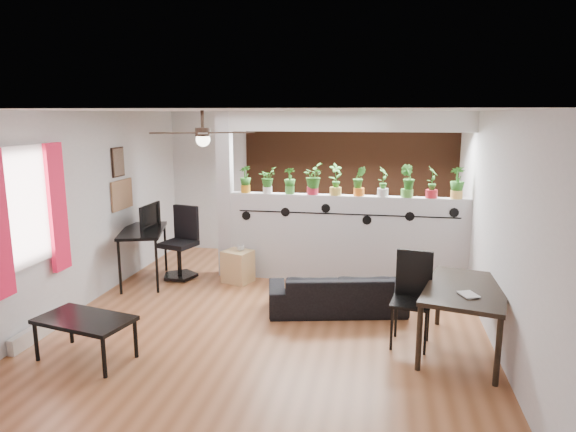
# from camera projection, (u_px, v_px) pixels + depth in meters

# --- Properties ---
(room_shell) EXTENTS (6.30, 7.10, 2.90)m
(room_shell) POSITION_uv_depth(u_px,v_px,m) (274.00, 216.00, 6.43)
(room_shell) COLOR brown
(room_shell) RESTS_ON ground
(partition_wall) EXTENTS (3.60, 0.18, 1.35)m
(partition_wall) POSITION_uv_depth(u_px,v_px,m) (346.00, 239.00, 7.85)
(partition_wall) COLOR #BCBCC1
(partition_wall) RESTS_ON ground
(ceiling_header) EXTENTS (3.60, 0.18, 0.30)m
(ceiling_header) POSITION_uv_depth(u_px,v_px,m) (349.00, 121.00, 7.50)
(ceiling_header) COLOR silver
(ceiling_header) RESTS_ON room_shell
(pier_column) EXTENTS (0.22, 0.20, 2.60)m
(pier_column) POSITION_uv_depth(u_px,v_px,m) (225.00, 195.00, 8.07)
(pier_column) COLOR #BCBCC1
(pier_column) RESTS_ON ground
(brick_panel) EXTENTS (3.90, 0.05, 2.60)m
(brick_panel) POSITION_uv_depth(u_px,v_px,m) (353.00, 185.00, 9.15)
(brick_panel) COLOR #974E2C
(brick_panel) RESTS_ON ground
(vine_decal) EXTENTS (3.31, 0.01, 0.30)m
(vine_decal) POSITION_uv_depth(u_px,v_px,m) (346.00, 214.00, 7.68)
(vine_decal) COLOR black
(vine_decal) RESTS_ON partition_wall
(window_assembly) EXTENTS (0.09, 1.30, 1.55)m
(window_assembly) POSITION_uv_depth(u_px,v_px,m) (27.00, 210.00, 5.69)
(window_assembly) COLOR white
(window_assembly) RESTS_ON room_shell
(baseboard_heater) EXTENTS (0.08, 1.00, 0.18)m
(baseboard_heater) POSITION_uv_depth(u_px,v_px,m) (40.00, 330.00, 5.97)
(baseboard_heater) COLOR silver
(baseboard_heater) RESTS_ON ground
(corkboard) EXTENTS (0.03, 0.60, 0.45)m
(corkboard) POSITION_uv_depth(u_px,v_px,m) (122.00, 195.00, 7.80)
(corkboard) COLOR #895F42
(corkboard) RESTS_ON room_shell
(framed_art) EXTENTS (0.03, 0.34, 0.44)m
(framed_art) POSITION_uv_depth(u_px,v_px,m) (118.00, 162.00, 7.65)
(framed_art) COLOR #8C7259
(framed_art) RESTS_ON room_shell
(ceiling_fan) EXTENTS (1.19, 1.19, 0.43)m
(ceiling_fan) POSITION_uv_depth(u_px,v_px,m) (203.00, 135.00, 6.08)
(ceiling_fan) COLOR black
(ceiling_fan) RESTS_ON room_shell
(potted_plant_0) EXTENTS (0.27, 0.27, 0.42)m
(potted_plant_0) POSITION_uv_depth(u_px,v_px,m) (245.00, 178.00, 7.96)
(potted_plant_0) COLOR orange
(potted_plant_0) RESTS_ON partition_wall
(potted_plant_1) EXTENTS (0.21, 0.24, 0.41)m
(potted_plant_1) POSITION_uv_depth(u_px,v_px,m) (267.00, 179.00, 7.90)
(potted_plant_1) COLOR silver
(potted_plant_1) RESTS_ON partition_wall
(potted_plant_2) EXTENTS (0.25, 0.22, 0.40)m
(potted_plant_2) POSITION_uv_depth(u_px,v_px,m) (290.00, 180.00, 7.84)
(potted_plant_2) COLOR #418F34
(potted_plant_2) RESTS_ON partition_wall
(potted_plant_3) EXTENTS (0.25, 0.29, 0.47)m
(potted_plant_3) POSITION_uv_depth(u_px,v_px,m) (313.00, 178.00, 7.77)
(potted_plant_3) COLOR #B41C32
(potted_plant_3) RESTS_ON partition_wall
(potted_plant_4) EXTENTS (0.32, 0.30, 0.48)m
(potted_plant_4) POSITION_uv_depth(u_px,v_px,m) (336.00, 179.00, 7.70)
(potted_plant_4) COLOR gold
(potted_plant_4) RESTS_ON partition_wall
(potted_plant_5) EXTENTS (0.25, 0.22, 0.44)m
(potted_plant_5) POSITION_uv_depth(u_px,v_px,m) (359.00, 180.00, 7.64)
(potted_plant_5) COLOR orange
(potted_plant_5) RESTS_ON partition_wall
(potted_plant_6) EXTENTS (0.25, 0.28, 0.44)m
(potted_plant_6) POSITION_uv_depth(u_px,v_px,m) (383.00, 181.00, 7.58)
(potted_plant_6) COLOR silver
(potted_plant_6) RESTS_ON partition_wall
(potted_plant_7) EXTENTS (0.32, 0.30, 0.48)m
(potted_plant_7) POSITION_uv_depth(u_px,v_px,m) (408.00, 180.00, 7.51)
(potted_plant_7) COLOR #4B9235
(potted_plant_7) RESTS_ON partition_wall
(potted_plant_8) EXTENTS (0.26, 0.29, 0.47)m
(potted_plant_8) POSITION_uv_depth(u_px,v_px,m) (432.00, 181.00, 7.45)
(potted_plant_8) COLOR red
(potted_plant_8) RESTS_ON partition_wall
(potted_plant_9) EXTENTS (0.28, 0.24, 0.47)m
(potted_plant_9) POSITION_uv_depth(u_px,v_px,m) (457.00, 182.00, 7.39)
(potted_plant_9) COLOR #E1A84F
(potted_plant_9) RESTS_ON partition_wall
(sofa) EXTENTS (1.79, 1.01, 0.50)m
(sofa) POSITION_uv_depth(u_px,v_px,m) (337.00, 293.00, 6.73)
(sofa) COLOR black
(sofa) RESTS_ON ground
(cube_shelf) EXTENTS (0.50, 0.48, 0.50)m
(cube_shelf) POSITION_uv_depth(u_px,v_px,m) (238.00, 266.00, 7.90)
(cube_shelf) COLOR tan
(cube_shelf) RESTS_ON ground
(cup) EXTENTS (0.13, 0.13, 0.09)m
(cup) POSITION_uv_depth(u_px,v_px,m) (241.00, 248.00, 7.84)
(cup) COLOR gray
(cup) RESTS_ON cube_shelf
(computer_desk) EXTENTS (0.91, 1.27, 0.83)m
(computer_desk) POSITION_uv_depth(u_px,v_px,m) (143.00, 234.00, 7.81)
(computer_desk) COLOR black
(computer_desk) RESTS_ON ground
(monitor) EXTENTS (0.36, 0.07, 0.20)m
(monitor) POSITION_uv_depth(u_px,v_px,m) (147.00, 221.00, 7.92)
(monitor) COLOR black
(monitor) RESTS_ON computer_desk
(office_chair) EXTENTS (0.58, 0.59, 1.11)m
(office_chair) POSITION_uv_depth(u_px,v_px,m) (181.00, 247.00, 8.08)
(office_chair) COLOR black
(office_chair) RESTS_ON ground
(dining_table) EXTENTS (1.12, 1.51, 0.74)m
(dining_table) POSITION_uv_depth(u_px,v_px,m) (466.00, 294.00, 5.51)
(dining_table) COLOR black
(dining_table) RESTS_ON ground
(book) EXTENTS (0.23, 0.26, 0.02)m
(book) POSITION_uv_depth(u_px,v_px,m) (461.00, 295.00, 5.22)
(book) COLOR gray
(book) RESTS_ON dining_table
(folding_chair) EXTENTS (0.49, 0.49, 1.06)m
(folding_chair) POSITION_uv_depth(u_px,v_px,m) (413.00, 290.00, 5.75)
(folding_chair) COLOR black
(folding_chair) RESTS_ON ground
(coffee_table) EXTENTS (1.09, 0.75, 0.46)m
(coffee_table) POSITION_uv_depth(u_px,v_px,m) (85.00, 322.00, 5.38)
(coffee_table) COLOR black
(coffee_table) RESTS_ON ground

